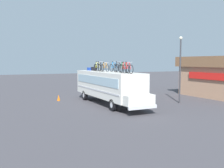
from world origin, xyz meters
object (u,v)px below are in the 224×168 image
(rooftop_bicycle_9, at_px, (128,69))
(rooftop_bicycle_4, at_px, (105,68))
(rooftop_bicycle_1, at_px, (98,67))
(luggage_bag_1, at_px, (90,69))
(rooftop_bicycle_6, at_px, (118,68))
(bus, at_px, (108,85))
(street_lamp, at_px, (180,65))
(rooftop_bicycle_7, at_px, (124,68))
(rooftop_bicycle_3, at_px, (99,67))
(rooftop_bicycle_2, at_px, (97,67))
(luggage_bag_2, at_px, (94,69))
(rooftop_bicycle_5, at_px, (114,68))
(traffic_cone, at_px, (59,98))
(rooftop_bicycle_8, at_px, (125,68))

(rooftop_bicycle_9, bearing_deg, rooftop_bicycle_4, -178.32)
(rooftop_bicycle_1, bearing_deg, luggage_bag_1, -169.94)
(rooftop_bicycle_6, bearing_deg, luggage_bag_1, -175.45)
(bus, distance_m, luggage_bag_1, 4.39)
(street_lamp, bearing_deg, luggage_bag_1, -136.12)
(rooftop_bicycle_7, distance_m, street_lamp, 5.82)
(bus, height_order, rooftop_bicycle_3, rooftop_bicycle_3)
(luggage_bag_1, bearing_deg, rooftop_bicycle_7, 5.15)
(rooftop_bicycle_1, xyz_separation_m, street_lamp, (5.16, 6.11, 0.18))
(rooftop_bicycle_2, height_order, street_lamp, street_lamp)
(rooftop_bicycle_2, relative_size, rooftop_bicycle_3, 0.99)
(rooftop_bicycle_4, relative_size, street_lamp, 0.27)
(luggage_bag_2, relative_size, rooftop_bicycle_7, 0.41)
(bus, distance_m, street_lamp, 6.92)
(rooftop_bicycle_4, bearing_deg, rooftop_bicycle_3, -168.03)
(rooftop_bicycle_5, height_order, rooftop_bicycle_6, rooftop_bicycle_5)
(rooftop_bicycle_2, xyz_separation_m, rooftop_bicycle_6, (3.18, 0.58, 0.01))
(luggage_bag_1, relative_size, rooftop_bicycle_7, 0.29)
(bus, relative_size, traffic_cone, 18.44)
(rooftop_bicycle_2, xyz_separation_m, street_lamp, (4.30, 6.52, 0.18))
(rooftop_bicycle_9, height_order, street_lamp, street_lamp)
(rooftop_bicycle_7, relative_size, street_lamp, 0.28)
(street_lamp, bearing_deg, traffic_cone, -123.10)
(traffic_cone, relative_size, street_lamp, 0.10)
(rooftop_bicycle_2, height_order, rooftop_bicycle_7, rooftop_bicycle_2)
(rooftop_bicycle_4, distance_m, traffic_cone, 5.84)
(rooftop_bicycle_6, relative_size, rooftop_bicycle_9, 0.99)
(rooftop_bicycle_1, height_order, rooftop_bicycle_9, rooftop_bicycle_1)
(rooftop_bicycle_1, height_order, rooftop_bicycle_7, rooftop_bicycle_1)
(bus, xyz_separation_m, rooftop_bicycle_9, (3.70, -0.08, 1.56))
(luggage_bag_2, height_order, rooftop_bicycle_9, rooftop_bicycle_9)
(luggage_bag_1, bearing_deg, bus, 1.91)
(traffic_cone, bearing_deg, rooftop_bicycle_6, 36.34)
(rooftop_bicycle_1, bearing_deg, rooftop_bicycle_7, 3.65)
(rooftop_bicycle_9, bearing_deg, rooftop_bicycle_6, 170.95)
(rooftop_bicycle_7, relative_size, rooftop_bicycle_8, 1.03)
(rooftop_bicycle_7, bearing_deg, rooftop_bicycle_3, -166.09)
(luggage_bag_2, height_order, rooftop_bicycle_5, rooftop_bicycle_5)
(rooftop_bicycle_6, distance_m, street_lamp, 6.04)
(luggage_bag_1, xyz_separation_m, rooftop_bicycle_7, (6.30, 0.57, 0.22))
(rooftop_bicycle_4, height_order, rooftop_bicycle_5, rooftop_bicycle_5)
(rooftop_bicycle_3, distance_m, rooftop_bicycle_4, 0.88)
(rooftop_bicycle_6, height_order, rooftop_bicycle_7, rooftop_bicycle_6)
(bus, xyz_separation_m, luggage_bag_2, (-3.42, -0.01, 1.36))
(rooftop_bicycle_4, bearing_deg, rooftop_bicycle_9, 1.68)
(rooftop_bicycle_5, relative_size, street_lamp, 0.29)
(rooftop_bicycle_4, bearing_deg, street_lamp, 67.01)
(rooftop_bicycle_5, height_order, traffic_cone, rooftop_bicycle_5)
(rooftop_bicycle_1, xyz_separation_m, rooftop_bicycle_6, (4.04, 0.18, 0.00))
(luggage_bag_1, xyz_separation_m, rooftop_bicycle_9, (7.88, 0.06, 0.23))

